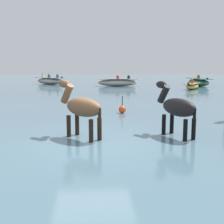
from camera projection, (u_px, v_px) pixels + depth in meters
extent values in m
plane|color=#666051|center=(93.00, 151.00, 9.41)|extent=(120.00, 120.00, 0.00)
cube|color=#476675|center=(92.00, 103.00, 19.23)|extent=(90.00, 90.00, 0.32)
ellipsoid|color=black|center=(179.00, 107.00, 9.74)|extent=(1.09, 1.54, 0.59)
cylinder|color=black|center=(164.00, 129.00, 10.22)|extent=(0.14, 0.14, 0.99)
cylinder|color=black|center=(172.00, 128.00, 10.40)|extent=(0.14, 0.14, 0.99)
cylinder|color=black|center=(185.00, 135.00, 9.35)|extent=(0.14, 0.14, 0.99)
cylinder|color=black|center=(193.00, 134.00, 9.52)|extent=(0.14, 0.14, 0.99)
cylinder|color=black|center=(164.00, 94.00, 10.34)|extent=(0.44, 0.59, 0.67)
ellipsoid|color=black|center=(161.00, 85.00, 10.42)|extent=(0.41, 0.54, 0.25)
cylinder|color=black|center=(194.00, 119.00, 9.19)|extent=(0.09, 0.09, 0.63)
ellipsoid|color=brown|center=(83.00, 107.00, 9.54)|extent=(1.41, 1.45, 0.60)
cylinder|color=black|center=(69.00, 131.00, 9.89)|extent=(0.14, 0.14, 1.02)
cylinder|color=black|center=(77.00, 129.00, 10.15)|extent=(0.14, 0.14, 1.02)
cylinder|color=black|center=(91.00, 136.00, 9.18)|extent=(0.14, 0.14, 1.02)
cylinder|color=black|center=(100.00, 134.00, 9.45)|extent=(0.14, 0.14, 1.02)
cylinder|color=brown|center=(67.00, 94.00, 10.00)|extent=(0.55, 0.56, 0.69)
ellipsoid|color=brown|center=(64.00, 84.00, 10.05)|extent=(0.51, 0.52, 0.26)
cylinder|color=black|center=(100.00, 119.00, 9.10)|extent=(0.10, 0.10, 0.65)
ellipsoid|color=gold|center=(192.00, 86.00, 27.92)|extent=(2.32, 2.83, 0.50)
cube|color=olive|center=(192.00, 83.00, 27.88)|extent=(2.23, 2.72, 0.04)
cube|color=black|center=(188.00, 84.00, 26.72)|extent=(0.20, 0.19, 0.18)
cube|color=red|center=(192.00, 82.00, 27.86)|extent=(0.29, 0.32, 0.30)
sphere|color=tan|center=(192.00, 79.00, 27.82)|extent=(0.18, 0.18, 0.18)
ellipsoid|color=#B2AD9E|center=(50.00, 81.00, 34.31)|extent=(3.71, 3.09, 0.71)
cube|color=slate|center=(50.00, 78.00, 34.25)|extent=(3.56, 2.96, 0.04)
cube|color=black|center=(62.00, 78.00, 33.39)|extent=(0.19, 0.20, 0.18)
cube|color=white|center=(43.00, 76.00, 34.67)|extent=(0.32, 0.29, 0.30)
sphere|color=#A37556|center=(43.00, 74.00, 34.63)|extent=(0.18, 0.18, 0.18)
cube|color=#3356A8|center=(49.00, 76.00, 34.12)|extent=(0.32, 0.29, 0.30)
sphere|color=#A37556|center=(49.00, 74.00, 34.08)|extent=(0.18, 0.18, 0.18)
cube|color=#3356A8|center=(58.00, 76.00, 33.84)|extent=(0.32, 0.29, 0.30)
sphere|color=#A37556|center=(57.00, 74.00, 33.80)|extent=(0.18, 0.18, 0.18)
ellipsoid|color=#B2AD9E|center=(118.00, 83.00, 31.48)|extent=(4.17, 1.49, 0.73)
cube|color=slate|center=(118.00, 79.00, 31.42)|extent=(4.01, 1.43, 0.04)
cube|color=#232328|center=(129.00, 77.00, 31.55)|extent=(0.27, 0.19, 0.30)
sphere|color=tan|center=(129.00, 75.00, 31.51)|extent=(0.18, 0.18, 0.18)
cube|color=red|center=(118.00, 77.00, 31.24)|extent=(0.27, 0.19, 0.30)
sphere|color=beige|center=(118.00, 75.00, 31.20)|extent=(0.18, 0.18, 0.18)
ellipsoid|color=#337556|center=(198.00, 82.00, 31.83)|extent=(1.89, 3.84, 0.75)
cube|color=#1E4634|center=(199.00, 79.00, 31.77)|extent=(1.81, 3.69, 0.04)
cube|color=black|center=(207.00, 79.00, 30.05)|extent=(0.18, 0.14, 0.18)
cube|color=red|center=(198.00, 77.00, 31.73)|extent=(0.22, 0.28, 0.30)
sphere|color=tan|center=(199.00, 75.00, 31.69)|extent=(0.18, 0.18, 0.18)
sphere|color=#E54C1E|center=(122.00, 109.00, 14.57)|extent=(0.36, 0.36, 0.36)
cylinder|color=black|center=(122.00, 101.00, 14.50)|extent=(0.04, 0.04, 0.46)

